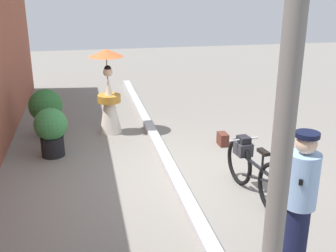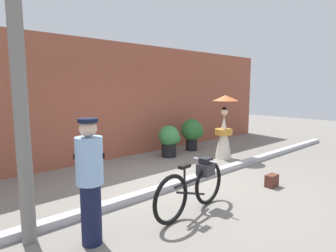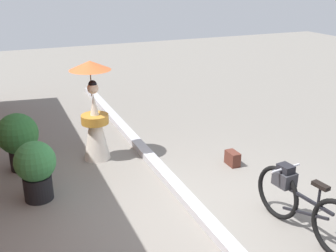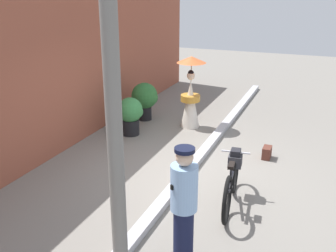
{
  "view_description": "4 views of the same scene",
  "coord_description": "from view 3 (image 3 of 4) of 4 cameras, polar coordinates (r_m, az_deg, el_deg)",
  "views": [
    {
      "loc": [
        -5.91,
        1.35,
        3.0
      ],
      "look_at": [
        -0.24,
        0.15,
        1.0
      ],
      "focal_mm": 43.16,
      "sensor_mm": 36.0,
      "label": 1
    },
    {
      "loc": [
        -4.08,
        -4.02,
        2.0
      ],
      "look_at": [
        -0.0,
        0.5,
        1.18
      ],
      "focal_mm": 30.37,
      "sensor_mm": 36.0,
      "label": 2
    },
    {
      "loc": [
        -4.24,
        2.29,
        3.17
      ],
      "look_at": [
        0.41,
        0.31,
        1.26
      ],
      "focal_mm": 42.95,
      "sensor_mm": 36.0,
      "label": 3
    },
    {
      "loc": [
        -6.46,
        -2.22,
        3.43
      ],
      "look_at": [
        0.13,
        0.5,
        0.84
      ],
      "focal_mm": 41.6,
      "sensor_mm": 36.0,
      "label": 4
    }
  ],
  "objects": [
    {
      "name": "sidewalk_curb",
      "position": [
        5.74,
        4.55,
        -12.22
      ],
      "size": [
        14.0,
        0.2,
        0.12
      ],
      "primitive_type": "cube",
      "color": "#B2B2B7",
      "rests_on": "ground_plane"
    },
    {
      "name": "ground_plane",
      "position": [
        5.77,
        4.53,
        -12.72
      ],
      "size": [
        30.0,
        30.0,
        0.0
      ],
      "primitive_type": "plane",
      "color": "gray"
    },
    {
      "name": "potted_plant_small",
      "position": [
        6.24,
        -18.18,
        -5.53
      ],
      "size": [
        0.62,
        0.61,
        0.92
      ],
      "color": "black",
      "rests_on": "ground_plane"
    },
    {
      "name": "person_with_parasol",
      "position": [
        7.24,
        -10.43,
        1.81
      ],
      "size": [
        0.73,
        0.73,
        1.8
      ],
      "color": "silver",
      "rests_on": "ground_plane"
    },
    {
      "name": "potted_plant_by_door",
      "position": [
        7.26,
        -20.45,
        -1.43
      ],
      "size": [
        0.71,
        0.7,
        1.01
      ],
      "color": "black",
      "rests_on": "ground_plane"
    },
    {
      "name": "bicycle_near_officer",
      "position": [
        5.49,
        18.42,
        -10.34
      ],
      "size": [
        1.73,
        0.48,
        0.84
      ],
      "color": "black",
      "rests_on": "ground_plane"
    },
    {
      "name": "backpack_on_pavement",
      "position": [
        7.22,
        9.18,
        -4.51
      ],
      "size": [
        0.29,
        0.17,
        0.25
      ],
      "color": "#592D23",
      "rests_on": "ground_plane"
    }
  ]
}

